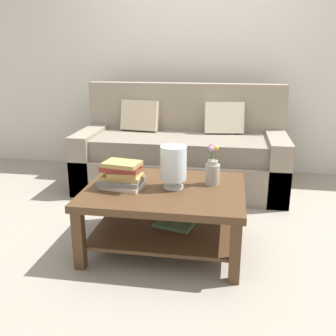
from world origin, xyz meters
name	(u,v)px	position (x,y,z in m)	size (l,w,h in m)	color
ground_plane	(180,223)	(0.00, 0.00, 0.00)	(10.00, 10.00, 0.00)	gray
back_wall	(200,54)	(0.00, 1.65, 1.35)	(6.40, 0.12, 2.70)	beige
couch	(182,153)	(-0.11, 0.91, 0.36)	(2.10, 0.90, 1.06)	gray
coffee_table	(165,204)	(-0.06, -0.42, 0.34)	(1.12, 0.87, 0.46)	#4C331E
book_stack_main	(122,175)	(-0.36, -0.46, 0.56)	(0.32, 0.25, 0.20)	beige
glass_hurricane_vase	(174,164)	(0.00, -0.41, 0.64)	(0.19, 0.19, 0.30)	silver
flower_pitcher	(213,170)	(0.27, -0.29, 0.58)	(0.11, 0.11, 0.30)	#9E998E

